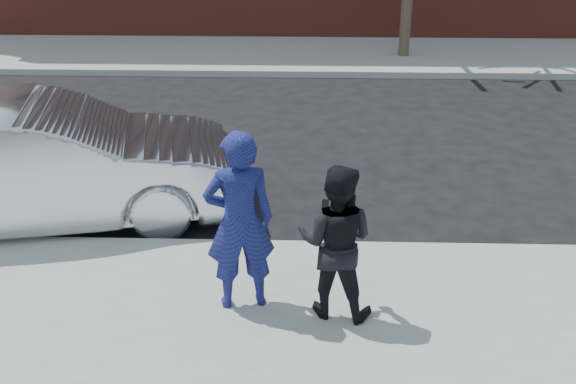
{
  "coord_description": "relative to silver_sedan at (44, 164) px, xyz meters",
  "views": [
    {
      "loc": [
        2.16,
        -5.58,
        4.2
      ],
      "look_at": [
        1.97,
        0.4,
        1.37
      ],
      "focal_mm": 42.0,
      "sensor_mm": 36.0,
      "label": 1
    }
  ],
  "objects": [
    {
      "name": "ground",
      "position": [
        1.22,
        -2.3,
        -0.83
      ],
      "size": [
        100.0,
        100.0,
        0.0
      ],
      "primitive_type": "plane",
      "color": "black",
      "rests_on": "ground"
    },
    {
      "name": "near_sidewalk",
      "position": [
        1.22,
        -2.55,
        -0.76
      ],
      "size": [
        50.0,
        3.5,
        0.15
      ],
      "primitive_type": "cube",
      "color": "gray",
      "rests_on": "ground"
    },
    {
      "name": "near_curb",
      "position": [
        1.22,
        -0.75,
        -0.76
      ],
      "size": [
        50.0,
        0.1,
        0.15
      ],
      "primitive_type": "cube",
      "color": "#999691",
      "rests_on": "ground"
    },
    {
      "name": "far_sidewalk",
      "position": [
        1.22,
        8.95,
        -0.76
      ],
      "size": [
        50.0,
        3.5,
        0.15
      ],
      "primitive_type": "cube",
      "color": "gray",
      "rests_on": "ground"
    },
    {
      "name": "far_curb",
      "position": [
        1.22,
        7.15,
        -0.76
      ],
      "size": [
        50.0,
        0.1,
        0.15
      ],
      "primitive_type": "cube",
      "color": "#999691",
      "rests_on": "ground"
    },
    {
      "name": "silver_sedan",
      "position": [
        0.0,
        0.0,
        0.0
      ],
      "size": [
        5.3,
        2.76,
        1.66
      ],
      "primitive_type": "imported",
      "rotation": [
        0.0,
        0.0,
        1.78
      ],
      "color": "silver",
      "rests_on": "ground"
    },
    {
      "name": "man_hoodie",
      "position": [
        2.72,
        -2.03,
        0.28
      ],
      "size": [
        0.78,
        0.6,
        1.91
      ],
      "rotation": [
        0.0,
        0.0,
        3.37
      ],
      "color": "navy",
      "rests_on": "near_sidewalk"
    },
    {
      "name": "man_peacoat",
      "position": [
        3.67,
        -2.14,
        0.13
      ],
      "size": [
        0.9,
        0.77,
        1.62
      ],
      "rotation": [
        0.0,
        0.0,
        2.91
      ],
      "color": "black",
      "rests_on": "near_sidewalk"
    }
  ]
}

